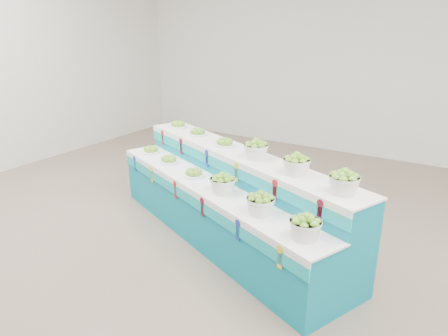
{
  "coord_description": "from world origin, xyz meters",
  "views": [
    {
      "loc": [
        1.81,
        -2.94,
        2.41
      ],
      "look_at": [
        -0.52,
        0.79,
        0.87
      ],
      "focal_mm": 32.91,
      "sensor_mm": 36.0,
      "label": 1
    }
  ],
  "objects_px": {
    "display_stand": "(224,197)",
    "plate_upper_mid": "(198,132)",
    "basket_lower_left": "(223,183)",
    "basket_upper_right": "(344,182)"
  },
  "relations": [
    {
      "from": "basket_lower_left",
      "to": "basket_upper_right",
      "type": "height_order",
      "value": "basket_upper_right"
    },
    {
      "from": "plate_upper_mid",
      "to": "basket_upper_right",
      "type": "xyz_separation_m",
      "value": [
        2.23,
        -0.94,
        0.05
      ]
    },
    {
      "from": "basket_lower_left",
      "to": "basket_upper_right",
      "type": "bearing_deg",
      "value": -2.75
    },
    {
      "from": "display_stand",
      "to": "basket_upper_right",
      "type": "relative_size",
      "value": 13.16
    },
    {
      "from": "display_stand",
      "to": "basket_lower_left",
      "type": "xyz_separation_m",
      "value": [
        0.18,
        -0.32,
        0.31
      ]
    },
    {
      "from": "display_stand",
      "to": "basket_upper_right",
      "type": "xyz_separation_m",
      "value": [
        1.46,
        -0.38,
        0.61
      ]
    },
    {
      "from": "display_stand",
      "to": "plate_upper_mid",
      "type": "height_order",
      "value": "plate_upper_mid"
    },
    {
      "from": "basket_lower_left",
      "to": "plate_upper_mid",
      "type": "distance_m",
      "value": 1.32
    },
    {
      "from": "display_stand",
      "to": "basket_lower_left",
      "type": "relative_size",
      "value": 13.16
    },
    {
      "from": "basket_upper_right",
      "to": "display_stand",
      "type": "bearing_deg",
      "value": 165.46
    }
  ]
}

